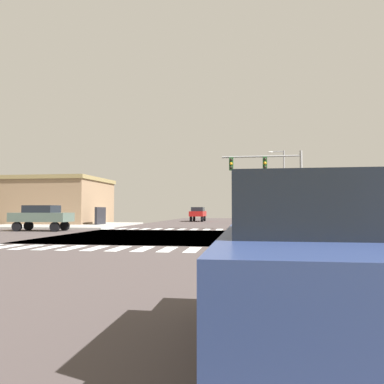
# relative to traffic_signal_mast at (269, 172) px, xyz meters

# --- Properties ---
(ground) EXTENTS (90.00, 90.00, 0.05)m
(ground) POSITION_rel_traffic_signal_mast_xyz_m (-6.11, -7.41, -4.53)
(ground) COLOR #453C3B
(sidewalk_corner_ne) EXTENTS (12.00, 12.00, 0.14)m
(sidewalk_corner_ne) POSITION_rel_traffic_signal_mast_xyz_m (6.89, 4.59, -4.44)
(sidewalk_corner_ne) COLOR #A09B91
(sidewalk_corner_ne) RESTS_ON ground
(sidewalk_corner_nw) EXTENTS (12.00, 12.00, 0.14)m
(sidewalk_corner_nw) POSITION_rel_traffic_signal_mast_xyz_m (-19.11, 4.59, -4.44)
(sidewalk_corner_nw) COLOR #9F9E97
(sidewalk_corner_nw) RESTS_ON ground
(crosswalk_near) EXTENTS (13.50, 2.00, 0.01)m
(crosswalk_near) POSITION_rel_traffic_signal_mast_xyz_m (-6.36, -14.71, -4.50)
(crosswalk_near) COLOR white
(crosswalk_near) RESTS_ON ground
(crosswalk_far) EXTENTS (13.50, 2.00, 0.01)m
(crosswalk_far) POSITION_rel_traffic_signal_mast_xyz_m (-6.36, -0.11, -4.50)
(crosswalk_far) COLOR white
(crosswalk_far) RESTS_ON ground
(traffic_signal_mast) EXTENTS (6.18, 0.55, 6.11)m
(traffic_signal_mast) POSITION_rel_traffic_signal_mast_xyz_m (0.00, 0.00, 0.00)
(traffic_signal_mast) COLOR gray
(traffic_signal_mast) RESTS_ON ground
(street_lamp) EXTENTS (1.78, 0.32, 7.80)m
(street_lamp) POSITION_rel_traffic_signal_mast_xyz_m (1.94, 10.56, 0.18)
(street_lamp) COLOR gray
(street_lamp) RESTS_ON ground
(bank_building) EXTENTS (15.35, 9.01, 4.96)m
(bank_building) POSITION_rel_traffic_signal_mast_xyz_m (-24.05, 8.30, -2.02)
(bank_building) COLOR #876B50
(bank_building) RESTS_ON ground
(suv_farside_1) EXTENTS (4.60, 1.96, 2.34)m
(suv_farside_1) POSITION_rel_traffic_signal_mast_xyz_m (-0.02, -10.91, -3.11)
(suv_farside_1) COLOR black
(suv_farside_1) RESTS_ON ground
(sedan_queued_1) EXTENTS (1.80, 4.30, 1.88)m
(sedan_queued_1) POSITION_rel_traffic_signal_mast_xyz_m (-8.11, 19.28, -3.39)
(sedan_queued_1) COLOR black
(sedan_queued_1) RESTS_ON ground
(sedan_outer_3) EXTENTS (1.80, 4.30, 1.88)m
(sedan_outer_3) POSITION_rel_traffic_signal_mast_xyz_m (-1.11, -25.09, -3.39)
(sedan_outer_3) COLOR black
(sedan_outer_3) RESTS_ON ground
(sedan_inner_4) EXTENTS (4.30, 1.80, 1.88)m
(sedan_inner_4) POSITION_rel_traffic_signal_mast_xyz_m (-16.66, -3.91, -3.39)
(sedan_inner_4) COLOR black
(sedan_inner_4) RESTS_ON ground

